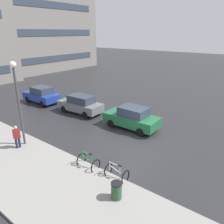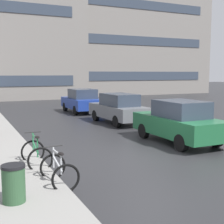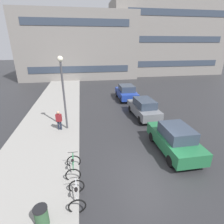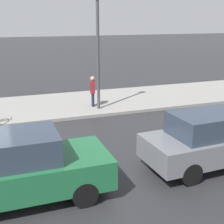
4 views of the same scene
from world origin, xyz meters
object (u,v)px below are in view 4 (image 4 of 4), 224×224
at_px(car_green, 21,168).
at_px(pedestrian, 93,91).
at_px(streetlamp, 98,36).
at_px(car_grey, 212,139).

bearing_deg(car_green, pedestrian, 151.24).
relative_size(car_green, streetlamp, 0.78).
relative_size(pedestrian, streetlamp, 0.30).
distance_m(car_green, car_grey, 5.56).
bearing_deg(pedestrian, car_green, -28.76).
height_order(car_green, car_grey, car_green).
xyz_separation_m(car_green, pedestrian, (-7.19, 3.94, 0.07)).
bearing_deg(car_grey, streetlamp, -167.39).
bearing_deg(streetlamp, car_green, -31.47).
xyz_separation_m(car_grey, pedestrian, (-7.18, -1.62, 0.08)).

